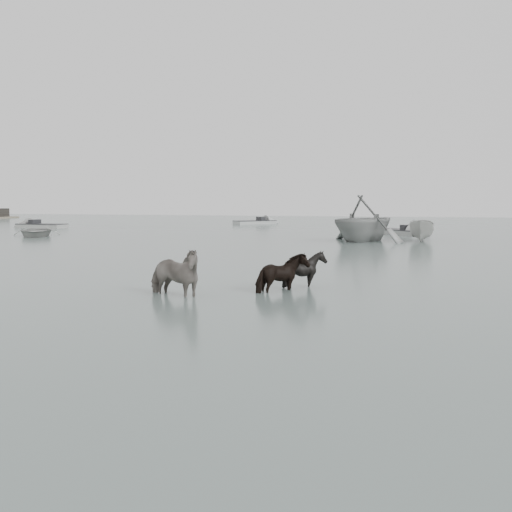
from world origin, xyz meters
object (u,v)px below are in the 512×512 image
pony_pinto (173,266)px  pony_black (305,265)px  pony_dark (283,268)px  rowboat_lead (36,230)px

pony_pinto → pony_black: size_ratio=1.52×
pony_pinto → pony_black: (3.17, 2.44, -0.18)m
pony_pinto → pony_dark: pony_pinto is taller
pony_black → rowboat_lead: 28.16m
pony_pinto → rowboat_lead: size_ratio=0.44×
pony_dark → pony_black: (0.45, 1.03, -0.03)m
pony_pinto → rowboat_lead: (-18.50, 20.42, -0.36)m
pony_dark → pony_black: 1.12m
pony_black → pony_pinto: bearing=132.8°
pony_black → rowboat_lead: bearing=55.6°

